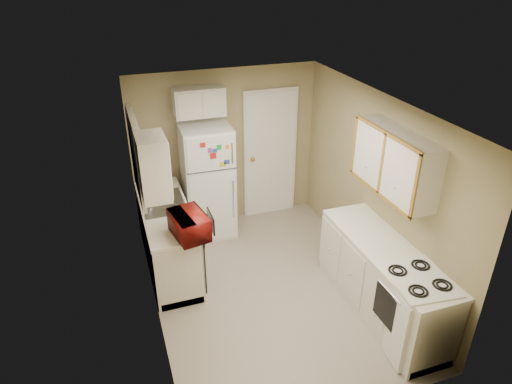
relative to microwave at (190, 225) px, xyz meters
name	(u,v)px	position (x,y,z in m)	size (l,w,h in m)	color
floor	(269,289)	(0.92, -0.16, -1.05)	(3.80, 3.80, 0.00)	#BCB0A1
ceiling	(272,106)	(0.92, -0.16, 1.35)	(3.80, 3.80, 0.00)	white
wall_left	(148,228)	(-0.48, -0.16, 0.15)	(3.80, 3.80, 0.00)	tan
wall_right	(375,189)	(2.32, -0.16, 0.15)	(3.80, 3.80, 0.00)	tan
wall_back	(226,148)	(0.92, 1.74, 0.15)	(2.80, 2.80, 0.00)	tan
wall_front	(352,317)	(0.92, -2.06, 0.15)	(2.80, 2.80, 0.00)	tan
left_counter	(168,238)	(-0.18, 0.74, -0.60)	(0.60, 1.80, 0.90)	silver
dishwasher	(199,256)	(0.11, 0.14, -0.56)	(0.03, 0.58, 0.72)	black
sink	(164,206)	(-0.18, 0.89, -0.19)	(0.54, 0.74, 0.16)	gray
microwave	(190,225)	(0.00, 0.00, 0.00)	(0.29, 0.52, 0.35)	maroon
soap_bottle	(157,189)	(-0.22, 1.12, -0.05)	(0.08, 0.09, 0.19)	white
window_blinds	(137,157)	(-0.44, 0.89, 0.55)	(0.10, 0.98, 1.08)	silver
upper_cabinet_left	(153,167)	(-0.33, 0.06, 0.75)	(0.30, 0.45, 0.70)	silver
refrigerator	(208,181)	(0.55, 1.42, -0.20)	(0.70, 0.68, 1.70)	white
cabinet_over_fridge	(199,102)	(0.52, 1.59, 0.95)	(0.70, 0.30, 0.40)	silver
interior_door	(270,154)	(1.62, 1.70, -0.03)	(0.86, 0.06, 2.08)	white
right_counter	(382,280)	(2.02, -0.96, -0.60)	(0.60, 2.00, 0.90)	silver
stove	(412,315)	(2.02, -1.53, -0.62)	(0.57, 0.71, 0.86)	white
upper_cabinet_right	(395,162)	(2.17, -0.66, 0.75)	(0.30, 1.20, 0.70)	silver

